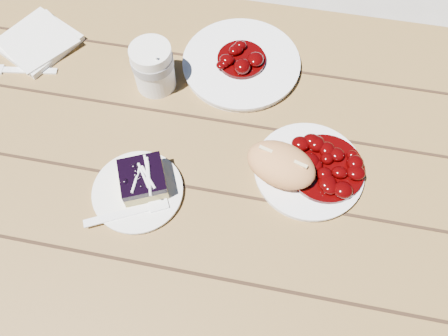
% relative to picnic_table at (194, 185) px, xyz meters
% --- Properties ---
extents(ground, '(60.00, 60.00, 0.00)m').
position_rel_picnic_table_xyz_m(ground, '(0.00, 0.00, -0.59)').
color(ground, '#9E988E').
rests_on(ground, ground).
extents(picnic_table, '(2.00, 1.55, 0.75)m').
position_rel_picnic_table_xyz_m(picnic_table, '(0.00, 0.00, 0.00)').
color(picnic_table, brown).
rests_on(picnic_table, ground).
extents(main_plate, '(0.20, 0.20, 0.02)m').
position_rel_picnic_table_xyz_m(main_plate, '(0.24, -0.01, 0.17)').
color(main_plate, white).
rests_on(main_plate, picnic_table).
extents(goulash_stew, '(0.15, 0.15, 0.04)m').
position_rel_picnic_table_xyz_m(goulash_stew, '(0.27, -0.00, 0.20)').
color(goulash_stew, '#390202').
rests_on(goulash_stew, main_plate).
extents(bread_roll, '(0.15, 0.12, 0.07)m').
position_rel_picnic_table_xyz_m(bread_roll, '(0.18, -0.03, 0.21)').
color(bread_roll, tan).
rests_on(bread_roll, main_plate).
extents(dessert_plate, '(0.16, 0.16, 0.01)m').
position_rel_picnic_table_xyz_m(dessert_plate, '(-0.07, -0.11, 0.17)').
color(dessert_plate, white).
rests_on(dessert_plate, picnic_table).
extents(blueberry_cake, '(0.11, 0.11, 0.05)m').
position_rel_picnic_table_xyz_m(blueberry_cake, '(-0.06, -0.09, 0.19)').
color(blueberry_cake, '#CFBF71').
rests_on(blueberry_cake, dessert_plate).
extents(fork_dessert, '(0.15, 0.10, 0.00)m').
position_rel_picnic_table_xyz_m(fork_dessert, '(-0.09, -0.16, 0.17)').
color(fork_dessert, white).
rests_on(fork_dessert, dessert_plate).
extents(coffee_cup, '(0.08, 0.08, 0.11)m').
position_rel_picnic_table_xyz_m(coffee_cup, '(-0.11, 0.15, 0.21)').
color(coffee_cup, white).
rests_on(coffee_cup, picnic_table).
extents(napkin_stack, '(0.20, 0.20, 0.01)m').
position_rel_picnic_table_xyz_m(napkin_stack, '(-0.40, 0.21, 0.17)').
color(napkin_stack, white).
rests_on(napkin_stack, picnic_table).
extents(fork_table, '(0.16, 0.05, 0.00)m').
position_rel_picnic_table_xyz_m(fork_table, '(-0.39, 0.13, 0.16)').
color(fork_table, white).
rests_on(fork_table, picnic_table).
extents(second_plate, '(0.25, 0.25, 0.02)m').
position_rel_picnic_table_xyz_m(second_plate, '(0.07, 0.23, 0.17)').
color(second_plate, white).
rests_on(second_plate, picnic_table).
extents(second_stew, '(0.11, 0.11, 0.04)m').
position_rel_picnic_table_xyz_m(second_stew, '(0.07, 0.23, 0.20)').
color(second_stew, '#390202').
rests_on(second_stew, second_plate).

